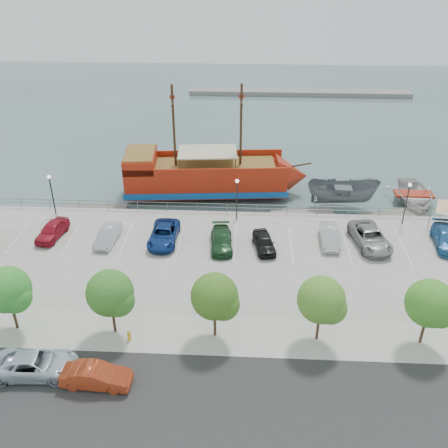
{
  "coord_description": "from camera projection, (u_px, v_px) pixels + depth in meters",
  "views": [
    {
      "loc": [
        0.98,
        -36.05,
        23.99
      ],
      "look_at": [
        -1.0,
        2.0,
        2.0
      ],
      "focal_mm": 40.0,
      "sensor_mm": 36.0,
      "label": 1
    }
  ],
  "objects": [
    {
      "name": "patrol_boat",
      "position": [
        343.0,
        194.0,
        52.5
      ],
      "size": [
        7.57,
        3.1,
        2.89
      ],
      "primitive_type": "imported",
      "rotation": [
        0.0,
        0.0,
        1.53
      ],
      "color": "slate",
      "rests_on": "ground"
    },
    {
      "name": "tree_e",
      "position": [
        323.0,
        302.0,
        32.58
      ],
      "size": [
        3.3,
        3.2,
        5.0
      ],
      "color": "#473321",
      "rests_on": "sidewalk"
    },
    {
      "name": "seawall_railing",
      "position": [
        237.0,
        208.0,
        49.7
      ],
      "size": [
        50.0,
        0.06,
        1.0
      ],
      "color": "slate",
      "rests_on": "land_slab"
    },
    {
      "name": "speedboat",
      "position": [
        413.0,
        197.0,
        53.52
      ],
      "size": [
        5.54,
        7.62,
        1.55
      ],
      "primitive_type": "imported",
      "rotation": [
        0.0,
        0.0,
        -0.03
      ],
      "color": "silver",
      "rests_on": "ground"
    },
    {
      "name": "parked_car_b",
      "position": [
        108.0,
        235.0,
        44.89
      ],
      "size": [
        1.8,
        4.2,
        1.35
      ],
      "primitive_type": "imported",
      "rotation": [
        0.0,
        0.0,
        -0.09
      ],
      "color": "#B8BAC2",
      "rests_on": "land_slab"
    },
    {
      "name": "tree_d",
      "position": [
        217.0,
        298.0,
        32.9
      ],
      "size": [
        3.3,
        3.2,
        5.0
      ],
      "color": "#473321",
      "rests_on": "sidewalk"
    },
    {
      "name": "dock_west",
      "position": [
        93.0,
        209.0,
        52.26
      ],
      "size": [
        6.94,
        2.04,
        0.4
      ],
      "primitive_type": "cube",
      "rotation": [
        0.0,
        0.0,
        0.01
      ],
      "color": "#69625C",
      "rests_on": "ground"
    },
    {
      "name": "far_shore",
      "position": [
        299.0,
        93.0,
        90.64
      ],
      "size": [
        40.0,
        3.0,
        0.8
      ],
      "primitive_type": "cube",
      "color": "gray",
      "rests_on": "ground"
    },
    {
      "name": "street",
      "position": [
        225.0,
        406.0,
        29.37
      ],
      "size": [
        100.0,
        8.0,
        0.04
      ],
      "primitive_type": "cube",
      "color": "#272727",
      "rests_on": "land_slab"
    },
    {
      "name": "parked_car_f",
      "position": [
        330.0,
        236.0,
        44.72
      ],
      "size": [
        1.66,
        4.42,
        1.44
      ],
      "primitive_type": "imported",
      "rotation": [
        0.0,
        0.0,
        -0.03
      ],
      "color": "silver",
      "rests_on": "land_slab"
    },
    {
      "name": "dock_mid",
      "position": [
        303.0,
        215.0,
        51.28
      ],
      "size": [
        6.64,
        2.89,
        0.37
      ],
      "primitive_type": "cube",
      "rotation": [
        0.0,
        0.0,
        0.17
      ],
      "color": "gray",
      "rests_on": "ground"
    },
    {
      "name": "lamp_post_left",
      "position": [
        51.0,
        188.0,
        48.18
      ],
      "size": [
        0.36,
        0.36,
        4.28
      ],
      "color": "black",
      "rests_on": "land_slab"
    },
    {
      "name": "tree_f",
      "position": [
        432.0,
        305.0,
        32.26
      ],
      "size": [
        3.3,
        3.2,
        5.0
      ],
      "color": "#473321",
      "rests_on": "sidewalk"
    },
    {
      "name": "parked_car_g",
      "position": [
        370.0,
        237.0,
        44.37
      ],
      "size": [
        3.52,
        5.99,
        1.56
      ],
      "primitive_type": "imported",
      "rotation": [
        0.0,
        0.0,
        0.17
      ],
      "color": "gray",
      "rests_on": "land_slab"
    },
    {
      "name": "parked_car_e",
      "position": [
        264.0,
        242.0,
        43.85
      ],
      "size": [
        2.34,
        4.23,
        1.36
      ],
      "primitive_type": "imported",
      "rotation": [
        0.0,
        0.0,
        0.19
      ],
      "color": "black",
      "rests_on": "land_slab"
    },
    {
      "name": "lamp_post_mid",
      "position": [
        237.0,
        192.0,
        47.37
      ],
      "size": [
        0.36,
        0.36,
        4.28
      ],
      "color": "black",
      "rests_on": "land_slab"
    },
    {
      "name": "dock_east",
      "position": [
        391.0,
        217.0,
        50.86
      ],
      "size": [
        7.8,
        4.48,
        0.43
      ],
      "primitive_type": "cube",
      "rotation": [
        0.0,
        0.0,
        0.33
      ],
      "color": "#6C685A",
      "rests_on": "ground"
    },
    {
      "name": "sidewalk",
      "position": [
        229.0,
        335.0,
        34.56
      ],
      "size": [
        100.0,
        4.0,
        0.05
      ],
      "primitive_type": "cube",
      "color": "#AFADA3",
      "rests_on": "land_slab"
    },
    {
      "name": "parked_car_h",
      "position": [
        447.0,
        239.0,
        44.3
      ],
      "size": [
        2.46,
        5.14,
        1.45
      ],
      "primitive_type": "imported",
      "rotation": [
        0.0,
        0.0,
        -0.09
      ],
      "color": "#27649F",
      "rests_on": "land_slab"
    },
    {
      "name": "pirate_ship",
      "position": [
        219.0,
        176.0,
        54.78
      ],
      "size": [
        20.52,
        7.21,
        12.81
      ],
      "rotation": [
        0.0,
        0.0,
        0.09
      ],
      "color": "#A3210C",
      "rests_on": "ground"
    },
    {
      "name": "ground",
      "position": [
        234.0,
        265.0,
        43.72
      ],
      "size": [
        160.0,
        160.0,
        0.0
      ],
      "primitive_type": "plane",
      "color": "#3C5452"
    },
    {
      "name": "tree_c",
      "position": [
        112.0,
        295.0,
        33.21
      ],
      "size": [
        3.3,
        3.2,
        5.0
      ],
      "color": "#473321",
      "rests_on": "sidewalk"
    },
    {
      "name": "parked_car_c",
      "position": [
        164.0,
        234.0,
        44.92
      ],
      "size": [
        2.47,
        5.24,
        1.45
      ],
      "primitive_type": "imported",
      "rotation": [
        0.0,
        0.0,
        -0.01
      ],
      "color": "navy",
      "rests_on": "land_slab"
    },
    {
      "name": "parked_car_a",
      "position": [
        52.0,
        230.0,
        45.56
      ],
      "size": [
        2.36,
        4.48,
        1.45
      ],
      "primitive_type": "imported",
      "rotation": [
        0.0,
        0.0,
        -0.16
      ],
      "color": "maroon",
      "rests_on": "land_slab"
    },
    {
      "name": "lamp_post_right",
      "position": [
        408.0,
        196.0,
        46.65
      ],
      "size": [
        0.36,
        0.36,
        4.28
      ],
      "color": "black",
      "rests_on": "land_slab"
    },
    {
      "name": "tree_b",
      "position": [
        9.0,
        291.0,
        33.53
      ],
      "size": [
        3.3,
        3.2,
        5.0
      ],
      "color": "#473321",
      "rests_on": "sidewalk"
    },
    {
      "name": "street_van",
      "position": [
        35.0,
        364.0,
        31.24
      ],
      "size": [
        5.44,
        2.73,
        1.48
      ],
      "primitive_type": "imported",
      "rotation": [
        0.0,
        0.0,
        1.62
      ],
      "color": "silver",
      "rests_on": "street"
    },
    {
      "name": "parked_car_d",
      "position": [
        221.0,
        240.0,
        44.17
      ],
      "size": [
        2.29,
        4.8,
        1.35
      ],
      "primitive_type": "imported",
      "rotation": [
        0.0,
        0.0,
        0.09
      ],
      "color": "#1D4523",
      "rests_on": "land_slab"
    },
    {
      "name": "fire_hydrant",
      "position": [
        129.0,
        335.0,
        33.97
      ],
      "size": [
        0.27,
        0.27,
        0.78
      ],
      "rotation": [
        0.0,
        0.0,
        -0.05
      ],
      "color": "gold",
      "rests_on": "sidewalk"
    },
    {
      "name": "street_sedan",
      "position": [
        96.0,
        376.0,
        30.45
      ],
      "size": [
        4.38,
        1.7,
        1.42
      ],
      "primitive_type": "imported",
      "rotation": [
        0.0,
        0.0,
        1.52
      ],
      "color": "#AA371A",
      "rests_on": "street"
    }
  ]
}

